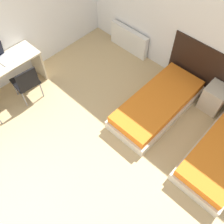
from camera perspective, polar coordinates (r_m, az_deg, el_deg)
wall_back at (r=4.92m, az=17.41°, el=19.56°), size 5.81×0.05×2.70m
wall_left at (r=5.14m, az=-23.16°, el=19.30°), size 0.05×5.41×2.70m
bed_near_window at (r=4.89m, az=10.39°, el=1.74°), size 0.89×2.01×0.35m
nightstand at (r=5.16m, az=22.29°, el=2.98°), size 0.40×0.42×0.54m
radiator at (r=6.00m, az=3.89°, el=16.14°), size 1.02×0.12×0.57m
chair_near_laptop at (r=5.05m, az=-19.06°, el=6.66°), size 0.48×0.48×0.83m
laptop at (r=5.15m, az=-23.78°, el=11.60°), size 0.34×0.24×0.33m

